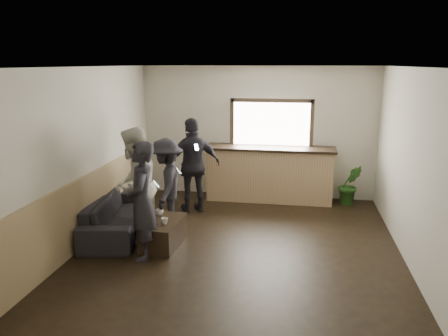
% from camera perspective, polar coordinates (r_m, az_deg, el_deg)
% --- Properties ---
extents(ground, '(5.00, 6.00, 0.01)m').
position_cam_1_polar(ground, '(6.96, 1.77, -10.68)').
color(ground, black).
extents(room_shell, '(5.01, 6.01, 2.80)m').
position_cam_1_polar(room_shell, '(6.63, -4.46, 1.45)').
color(room_shell, silver).
rests_on(room_shell, ground).
extents(bar_counter, '(2.70, 0.68, 2.13)m').
position_cam_1_polar(bar_counter, '(9.27, 5.95, -0.32)').
color(bar_counter, tan).
rests_on(bar_counter, ground).
extents(sofa, '(1.19, 2.24, 0.62)m').
position_cam_1_polar(sofa, '(7.78, -13.73, -5.93)').
color(sofa, black).
rests_on(sofa, ground).
extents(coffee_table, '(0.57, 0.95, 0.41)m').
position_cam_1_polar(coffee_table, '(7.13, -7.89, -8.39)').
color(coffee_table, black).
rests_on(coffee_table, ground).
extents(cup_a, '(0.17, 0.17, 0.10)m').
position_cam_1_polar(cup_a, '(7.29, -8.44, -5.75)').
color(cup_a, silver).
rests_on(cup_a, coffee_table).
extents(cup_b, '(0.13, 0.13, 0.10)m').
position_cam_1_polar(cup_b, '(6.90, -7.74, -6.89)').
color(cup_b, silver).
rests_on(cup_b, coffee_table).
extents(potted_plant, '(0.52, 0.45, 0.84)m').
position_cam_1_polar(potted_plant, '(9.33, 16.12, -2.13)').
color(potted_plant, '#2D6623').
rests_on(potted_plant, ground).
extents(person_a, '(0.58, 0.73, 1.77)m').
position_cam_1_polar(person_a, '(6.52, -10.69, -4.30)').
color(person_a, black).
rests_on(person_a, ground).
extents(person_b, '(0.82, 0.99, 1.87)m').
position_cam_1_polar(person_b, '(7.17, -11.61, -2.23)').
color(person_b, beige).
rests_on(person_b, ground).
extents(person_c, '(0.76, 1.12, 1.61)m').
position_cam_1_polar(person_c, '(7.67, -7.51, -2.07)').
color(person_c, black).
rests_on(person_c, ground).
extents(person_d, '(1.16, 0.95, 1.85)m').
position_cam_1_polar(person_d, '(8.45, -4.03, 0.32)').
color(person_d, black).
rests_on(person_d, ground).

